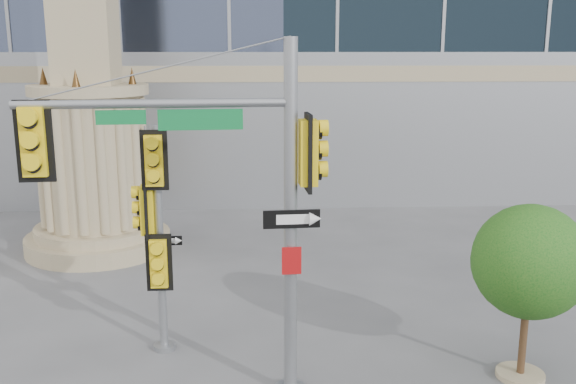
{
  "coord_description": "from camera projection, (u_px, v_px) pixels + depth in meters",
  "views": [
    {
      "loc": [
        -1.0,
        -10.48,
        6.17
      ],
      "look_at": [
        -0.4,
        2.0,
        3.35
      ],
      "focal_mm": 40.0,
      "sensor_mm": 36.0,
      "label": 1
    }
  ],
  "objects": [
    {
      "name": "monument",
      "position": [
        87.0,
        70.0,
        18.89
      ],
      "size": [
        4.4,
        4.4,
        16.6
      ],
      "color": "tan",
      "rests_on": "ground"
    },
    {
      "name": "street_tree",
      "position": [
        531.0,
        266.0,
        11.81
      ],
      "size": [
        2.18,
        2.13,
        3.4
      ],
      "color": "tan",
      "rests_on": "ground"
    },
    {
      "name": "secondary_signal_pole",
      "position": [
        155.0,
        223.0,
        12.71
      ],
      "size": [
        0.81,
        0.6,
        4.71
      ],
      "rotation": [
        0.0,
        0.0,
        0.02
      ],
      "color": "slate",
      "rests_on": "ground"
    },
    {
      "name": "main_signal_pole",
      "position": [
        223.0,
        184.0,
        10.73
      ],
      "size": [
        4.93,
        0.77,
        6.35
      ],
      "rotation": [
        0.0,
        0.0,
        0.07
      ],
      "color": "slate",
      "rests_on": "ground"
    }
  ]
}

